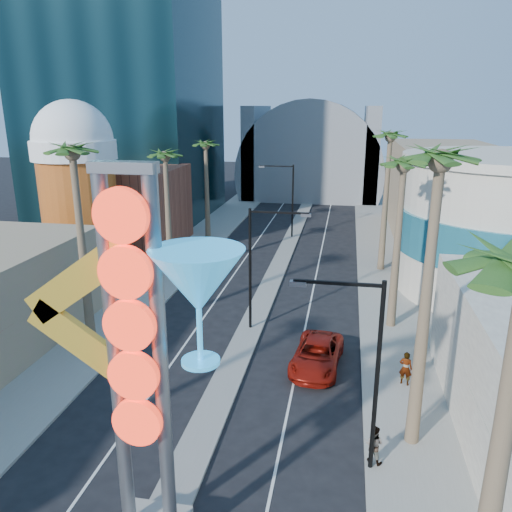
{
  "coord_description": "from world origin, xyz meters",
  "views": [
    {
      "loc": [
        5.72,
        -9.15,
        13.9
      ],
      "look_at": [
        0.55,
        19.02,
        5.3
      ],
      "focal_mm": 35.0,
      "sensor_mm": 36.0,
      "label": 1
    }
  ],
  "objects_px": {
    "pedestrian_b": "(374,444)",
    "pedestrian_a": "(406,368)",
    "neon_sign": "(163,349)",
    "red_pickup": "(317,355)"
  },
  "relations": [
    {
      "from": "red_pickup",
      "to": "pedestrian_b",
      "type": "distance_m",
      "value": 8.0
    },
    {
      "from": "pedestrian_a",
      "to": "pedestrian_b",
      "type": "relative_size",
      "value": 1.12
    },
    {
      "from": "neon_sign",
      "to": "pedestrian_b",
      "type": "distance_m",
      "value": 10.54
    },
    {
      "from": "red_pickup",
      "to": "pedestrian_b",
      "type": "height_order",
      "value": "pedestrian_b"
    },
    {
      "from": "pedestrian_b",
      "to": "pedestrian_a",
      "type": "bearing_deg",
      "value": -86.61
    },
    {
      "from": "neon_sign",
      "to": "red_pickup",
      "type": "height_order",
      "value": "neon_sign"
    },
    {
      "from": "neon_sign",
      "to": "pedestrian_a",
      "type": "xyz_separation_m",
      "value": [
        8.34,
        11.67,
        -6.25
      ]
    },
    {
      "from": "neon_sign",
      "to": "red_pickup",
      "type": "distance_m",
      "value": 14.93
    },
    {
      "from": "pedestrian_a",
      "to": "red_pickup",
      "type": "bearing_deg",
      "value": 3.34
    },
    {
      "from": "neon_sign",
      "to": "pedestrian_a",
      "type": "relative_size",
      "value": 6.91
    }
  ]
}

